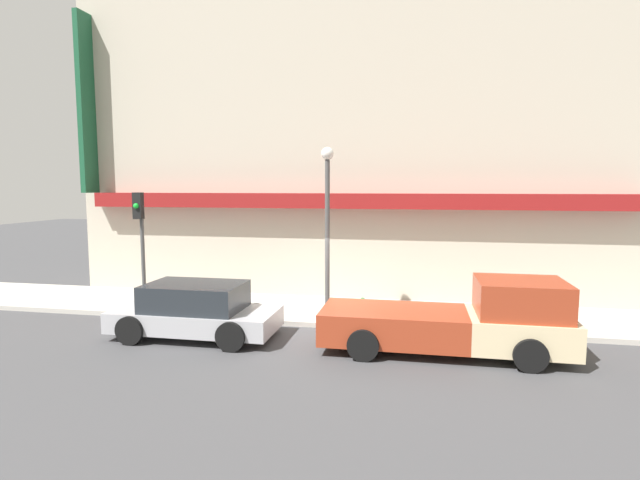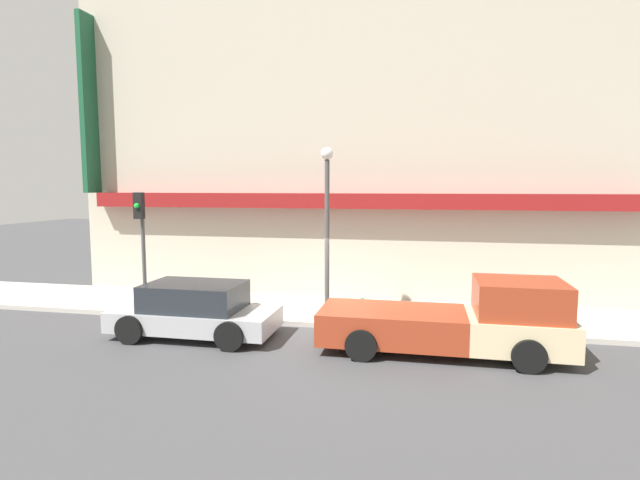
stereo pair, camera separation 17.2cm
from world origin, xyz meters
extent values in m
plane|color=#424244|center=(0.00, 0.00, 0.00)|extent=(80.00, 80.00, 0.00)
cube|color=#B7B2A8|center=(0.00, 1.69, 0.07)|extent=(36.00, 3.39, 0.14)
cube|color=#BCB29E|center=(0.00, 4.89, 5.54)|extent=(19.80, 3.00, 11.09)
cube|color=maroon|center=(0.00, 3.09, 3.48)|extent=(18.22, 0.60, 0.50)
cube|color=#195133|center=(-9.40, 2.99, 6.93)|extent=(0.20, 0.80, 6.39)
cube|color=beige|center=(4.80, -1.44, 0.62)|extent=(2.32, 1.92, 0.76)
cube|color=#9E381E|center=(4.80, -1.44, 1.41)|extent=(1.97, 1.77, 0.82)
cube|color=#9E381E|center=(1.90, -1.44, 0.62)|extent=(3.48, 1.92, 0.76)
cylinder|color=black|center=(4.86, -0.48, 0.37)|extent=(0.74, 0.22, 0.74)
cylinder|color=black|center=(4.86, -2.40, 0.37)|extent=(0.74, 0.22, 0.74)
cylinder|color=black|center=(1.26, -0.48, 0.37)|extent=(0.74, 0.22, 0.74)
cylinder|color=black|center=(1.26, -2.40, 0.37)|extent=(0.74, 0.22, 0.74)
cube|color=#ADADB2|center=(-3.27, -1.44, 0.48)|extent=(4.31, 1.86, 0.53)
cube|color=#23282D|center=(-3.27, -1.44, 1.09)|extent=(2.50, 1.67, 0.69)
cylinder|color=black|center=(-1.94, -0.51, 0.37)|extent=(0.74, 0.22, 0.74)
cylinder|color=black|center=(-1.94, -2.37, 0.37)|extent=(0.74, 0.22, 0.74)
cylinder|color=black|center=(-4.61, -0.51, 0.37)|extent=(0.74, 0.22, 0.74)
cylinder|color=black|center=(-4.61, -2.37, 0.37)|extent=(0.74, 0.22, 0.74)
cylinder|color=#196633|center=(0.93, 0.51, 0.39)|extent=(0.20, 0.20, 0.50)
sphere|color=#196633|center=(0.93, 0.51, 0.71)|extent=(0.19, 0.19, 0.19)
cylinder|color=#4C4C4C|center=(-0.12, 0.64, 2.43)|extent=(0.14, 0.14, 4.57)
sphere|color=silver|center=(-0.12, 0.64, 4.89)|extent=(0.36, 0.36, 0.36)
cylinder|color=#4C4C4C|center=(-5.86, 0.45, 1.96)|extent=(0.12, 0.12, 3.64)
cube|color=black|center=(-5.86, 0.29, 3.39)|extent=(0.28, 0.20, 0.80)
sphere|color=green|center=(-5.86, 0.17, 3.39)|extent=(0.16, 0.16, 0.16)
camera|label=1|loc=(2.44, -13.42, 3.98)|focal=28.00mm
camera|label=2|loc=(2.60, -13.38, 3.98)|focal=28.00mm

